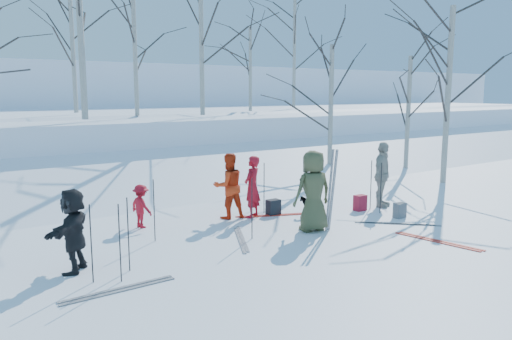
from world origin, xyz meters
TOP-DOWN VIEW (x-y plane):
  - ground at (0.00, 0.00)m, footprint 120.00×120.00m
  - snow_ramp at (0.00, 7.00)m, footprint 70.00×9.49m
  - snow_plateau at (0.00, 17.00)m, footprint 70.00×18.00m
  - far_hill at (0.00, 38.00)m, footprint 90.00×30.00m
  - skier_olive_center at (0.66, 0.17)m, footprint 0.99×0.73m
  - skier_red_north at (0.23, 2.00)m, footprint 0.68×0.61m
  - skier_redor_behind at (-0.32, 2.25)m, footprint 0.88×0.73m
  - skier_red_seated at (-2.47, 2.66)m, footprint 0.55×0.74m
  - skier_cream_east at (3.82, 0.92)m, footprint 1.14×0.86m
  - skier_grey_west at (-4.54, 0.58)m, footprint 1.20×1.38m
  - dog at (1.55, 1.21)m, footprint 0.66×0.58m
  - upright_ski_left at (0.94, -0.08)m, footprint 0.11×0.17m
  - upright_ski_right at (1.02, -0.10)m, footprint 0.09×0.23m
  - ski_pair_a at (-4.21, -0.71)m, footprint 0.31×1.91m
  - ski_pair_b at (2.31, -2.00)m, footprint 0.84×1.97m
  - ski_pair_c at (-1.07, 0.52)m, footprint 1.71×2.06m
  - ski_pair_d at (2.72, -0.57)m, footprint 2.10×2.10m
  - ski_pair_e at (0.76, 1.80)m, footprint 1.52×2.04m
  - ski_pole_a at (-3.74, 0.05)m, footprint 0.02×0.02m
  - ski_pole_b at (0.70, 2.14)m, footprint 0.02×0.02m
  - ski_pole_c at (-4.44, -0.13)m, footprint 0.02×0.02m
  - ski_pole_d at (3.22, 0.43)m, footprint 0.02×0.02m
  - ski_pole_e at (3.36, 0.90)m, footprint 0.02×0.02m
  - ski_pole_f at (-4.04, -0.37)m, footprint 0.02×0.02m
  - ski_pole_g at (-0.84, 0.43)m, footprint 0.02×0.02m
  - ski_pole_h at (-2.65, 1.47)m, footprint 0.02×0.02m
  - ski_pole_i at (0.87, 2.76)m, footprint 0.02×0.02m
  - backpack_red at (3.01, 0.94)m, footprint 0.32×0.22m
  - backpack_grey at (3.26, -0.18)m, footprint 0.30×0.20m
  - backpack_dark at (0.81, 1.88)m, footprint 0.34×0.24m
  - birch_plateau_a at (3.24, 10.12)m, footprint 4.71×4.71m
  - birch_plateau_c at (-0.47, 15.38)m, footprint 4.72×4.72m
  - birch_plateau_d at (12.63, 15.79)m, footprint 5.02×5.02m
  - birch_plateau_f at (0.84, 11.22)m, footprint 3.92×3.92m
  - birch_plateau_g at (7.18, 12.44)m, footprint 3.45×3.45m
  - birch_plateau_i at (-1.71, 9.59)m, footprint 5.88×5.88m
  - birch_edge_b at (8.48, 2.23)m, footprint 4.80×4.80m
  - birch_edge_c at (9.41, 4.61)m, footprint 3.77×3.77m
  - birch_edge_e at (6.19, 5.58)m, footprint 4.01×4.01m

SIDE VIEW (x-z plane):
  - ground at x=0.00m, z-range 0.00..0.00m
  - ski_pair_a at x=-4.21m, z-range 0.00..0.02m
  - ski_pair_b at x=2.31m, z-range 0.00..0.02m
  - ski_pair_c at x=-1.07m, z-range 0.00..0.02m
  - ski_pair_d at x=2.72m, z-range 0.00..0.02m
  - ski_pair_e at x=0.76m, z-range 0.00..0.02m
  - snow_ramp at x=0.00m, z-range -1.91..2.21m
  - backpack_grey at x=3.26m, z-range 0.00..0.38m
  - backpack_dark at x=0.81m, z-range 0.00..0.40m
  - backpack_red at x=3.01m, z-range 0.00..0.42m
  - dog at x=1.55m, z-range 0.00..0.52m
  - skier_red_seated at x=-2.47m, z-range 0.00..1.02m
  - ski_pole_a at x=-3.74m, z-range 0.00..1.34m
  - ski_pole_b at x=0.70m, z-range 0.00..1.34m
  - ski_pole_c at x=-4.44m, z-range 0.00..1.34m
  - ski_pole_d at x=3.22m, z-range 0.00..1.34m
  - ski_pole_e at x=3.36m, z-range 0.00..1.34m
  - ski_pole_f at x=-4.04m, z-range 0.00..1.34m
  - ski_pole_g at x=-0.84m, z-range 0.00..1.34m
  - ski_pole_h at x=-2.65m, z-range 0.00..1.34m
  - ski_pole_i at x=0.87m, z-range 0.00..1.34m
  - skier_grey_west at x=-4.54m, z-range 0.00..1.50m
  - skier_red_north at x=0.23m, z-range 0.00..1.57m
  - skier_redor_behind at x=-0.32m, z-range 0.00..1.65m
  - skier_cream_east at x=3.82m, z-range 0.00..1.80m
  - skier_olive_center at x=0.66m, z-range 0.00..1.86m
  - upright_ski_left at x=0.94m, z-range 0.00..1.90m
  - upright_ski_right at x=1.02m, z-range 0.00..1.90m
  - snow_plateau at x=0.00m, z-range -0.10..2.10m
  - far_hill at x=0.00m, z-range -1.00..5.00m
  - birch_edge_c at x=9.41m, z-range 0.00..4.53m
  - birch_edge_e at x=6.19m, z-range 0.00..4.87m
  - birch_edge_b at x=8.48m, z-range 0.00..6.00m
  - birch_plateau_g at x=7.18m, z-range 2.20..6.27m
  - birch_plateau_f at x=0.84m, z-range 2.20..6.94m
  - birch_plateau_a at x=3.24m, z-range 2.20..8.07m
  - birch_plateau_c at x=-0.47m, z-range 2.20..8.09m
  - birch_plateau_d at x=12.63m, z-range 2.20..8.52m
  - birch_plateau_i at x=-1.71m, z-range 2.20..9.74m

